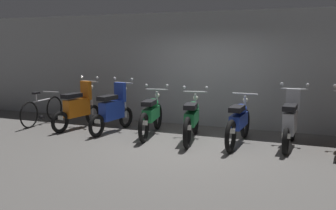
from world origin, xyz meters
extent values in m
plane|color=#565451|center=(0.00, 0.00, 0.00)|extent=(80.00, 80.00, 0.00)
cube|color=gray|center=(0.00, 2.29, 1.46)|extent=(16.00, 0.30, 2.92)
torus|color=black|center=(-2.95, 1.24, 0.27)|extent=(0.18, 0.54, 0.53)
torus|color=black|center=(-3.15, 0.11, 0.27)|extent=(0.18, 0.54, 0.53)
cube|color=orange|center=(-3.05, 0.68, 0.54)|extent=(0.34, 0.76, 0.44)
cube|color=orange|center=(-2.99, 1.02, 0.94)|extent=(0.30, 0.16, 0.48)
cube|color=black|center=(-3.08, 0.52, 0.85)|extent=(0.32, 0.55, 0.10)
cylinder|color=#B7BABF|center=(-2.97, 1.15, 1.16)|extent=(0.56, 0.13, 0.04)
sphere|color=#B7BABF|center=(-3.23, 1.20, 1.26)|extent=(0.07, 0.07, 0.07)
sphere|color=#B7BABF|center=(-2.71, 1.11, 1.26)|extent=(0.07, 0.07, 0.07)
cylinder|color=#B7BABF|center=(-2.96, 1.20, 0.69)|extent=(0.08, 0.15, 0.85)
sphere|color=silver|center=(-2.96, 1.20, 1.01)|extent=(0.12, 0.12, 0.12)
cube|color=white|center=(-3.14, 0.13, 0.36)|extent=(0.16, 0.04, 0.10)
torus|color=black|center=(-1.96, 1.21, 0.27)|extent=(0.16, 0.54, 0.53)
torus|color=black|center=(-2.11, 0.07, 0.27)|extent=(0.16, 0.54, 0.53)
cube|color=#1E389E|center=(-2.03, 0.64, 0.54)|extent=(0.32, 0.76, 0.44)
cube|color=#1E389E|center=(-1.99, 0.99, 0.94)|extent=(0.29, 0.16, 0.48)
cube|color=black|center=(-2.05, 0.48, 0.85)|extent=(0.31, 0.55, 0.10)
cylinder|color=#B7BABF|center=(-1.97, 1.12, 1.16)|extent=(0.56, 0.11, 0.04)
sphere|color=#B7BABF|center=(-2.23, 1.16, 1.26)|extent=(0.07, 0.07, 0.07)
sphere|color=#B7BABF|center=(-1.71, 1.09, 1.26)|extent=(0.07, 0.07, 0.07)
cylinder|color=#B7BABF|center=(-1.96, 1.17, 0.69)|extent=(0.08, 0.15, 0.85)
sphere|color=silver|center=(-1.96, 1.17, 1.01)|extent=(0.12, 0.12, 0.12)
cube|color=white|center=(-2.11, 0.10, 0.36)|extent=(0.16, 0.03, 0.10)
torus|color=black|center=(-1.12, 1.32, 0.33)|extent=(0.19, 0.66, 0.65)
torus|color=black|center=(-0.91, 0.03, 0.33)|extent=(0.19, 0.66, 0.65)
cube|color=#197238|center=(-1.02, 0.67, 0.52)|extent=(0.35, 0.86, 0.28)
ellipsoid|color=#197238|center=(-1.04, 0.83, 0.73)|extent=(0.33, 0.48, 0.22)
cube|color=black|center=(-0.99, 0.49, 0.80)|extent=(0.32, 0.55, 0.10)
cylinder|color=#B7BABF|center=(-1.10, 1.21, 1.02)|extent=(0.56, 0.13, 0.04)
sphere|color=#B7BABF|center=(-1.36, 1.17, 1.12)|extent=(0.07, 0.07, 0.07)
sphere|color=#B7BABF|center=(-0.85, 1.25, 1.12)|extent=(0.07, 0.07, 0.07)
cylinder|color=#B7BABF|center=(-1.11, 1.26, 0.65)|extent=(0.08, 0.17, 0.65)
sphere|color=silver|center=(-1.11, 1.26, 0.87)|extent=(0.12, 0.12, 0.12)
cube|color=white|center=(-0.92, 0.06, 0.43)|extent=(0.16, 0.04, 0.10)
torus|color=black|center=(-0.11, 1.20, 0.33)|extent=(0.19, 0.66, 0.65)
torus|color=black|center=(0.11, -0.08, 0.33)|extent=(0.19, 0.66, 0.65)
cube|color=#197238|center=(0.00, 0.56, 0.52)|extent=(0.35, 0.86, 0.28)
ellipsoid|color=#197238|center=(-0.03, 0.71, 0.73)|extent=(0.33, 0.48, 0.22)
cube|color=black|center=(0.03, 0.38, 0.80)|extent=(0.32, 0.55, 0.10)
cylinder|color=#B7BABF|center=(-0.09, 1.10, 1.02)|extent=(0.56, 0.13, 0.04)
sphere|color=#B7BABF|center=(-0.35, 1.05, 1.12)|extent=(0.07, 0.07, 0.07)
sphere|color=#B7BABF|center=(0.17, 1.14, 1.12)|extent=(0.07, 0.07, 0.07)
cylinder|color=#B7BABF|center=(-0.10, 1.15, 0.65)|extent=(0.08, 0.17, 0.65)
sphere|color=silver|center=(-0.10, 1.15, 0.87)|extent=(0.12, 0.12, 0.12)
cube|color=white|center=(0.10, -0.06, 0.43)|extent=(0.16, 0.04, 0.10)
torus|color=black|center=(1.05, 1.24, 0.33)|extent=(0.12, 0.65, 0.65)
torus|color=black|center=(0.98, -0.05, 0.33)|extent=(0.12, 0.65, 0.65)
cube|color=#1E389E|center=(1.02, 0.59, 0.52)|extent=(0.26, 0.84, 0.28)
ellipsoid|color=#1E389E|center=(1.02, 0.75, 0.73)|extent=(0.28, 0.45, 0.22)
cube|color=black|center=(1.01, 0.41, 0.80)|extent=(0.27, 0.53, 0.10)
cylinder|color=#B7BABF|center=(1.04, 1.14, 1.02)|extent=(0.56, 0.06, 0.04)
cylinder|color=#B7BABF|center=(1.05, 1.19, 0.65)|extent=(0.06, 0.16, 0.65)
sphere|color=silver|center=(1.05, 1.19, 0.87)|extent=(0.12, 0.12, 0.12)
cube|color=white|center=(0.99, -0.03, 0.43)|extent=(0.16, 0.02, 0.10)
torus|color=black|center=(2.07, 1.31, 0.27)|extent=(0.12, 0.53, 0.53)
torus|color=black|center=(2.00, 0.16, 0.27)|extent=(0.12, 0.53, 0.53)
cube|color=#9EA0A8|center=(2.03, 0.73, 0.54)|extent=(0.27, 0.75, 0.44)
cube|color=#9EA0A8|center=(2.06, 1.08, 0.94)|extent=(0.29, 0.14, 0.48)
cube|color=black|center=(2.02, 0.57, 0.85)|extent=(0.27, 0.53, 0.10)
cylinder|color=#B7BABF|center=(2.06, 1.21, 1.16)|extent=(0.56, 0.07, 0.04)
sphere|color=#B7BABF|center=(1.80, 1.23, 1.26)|extent=(0.07, 0.07, 0.07)
sphere|color=#B7BABF|center=(2.32, 1.20, 1.26)|extent=(0.07, 0.07, 0.07)
cylinder|color=#B7BABF|center=(2.07, 1.26, 0.69)|extent=(0.07, 0.15, 0.85)
sphere|color=silver|center=(2.07, 1.26, 1.01)|extent=(0.12, 0.12, 0.12)
cube|color=white|center=(2.00, 0.18, 0.36)|extent=(0.16, 0.02, 0.10)
sphere|color=#B7BABF|center=(2.84, 1.15, 1.26)|extent=(0.07, 0.07, 0.07)
torus|color=black|center=(-4.26, 1.33, 0.34)|extent=(0.07, 0.68, 0.68)
torus|color=black|center=(-4.22, 0.28, 0.34)|extent=(0.07, 0.68, 0.68)
cylinder|color=silver|center=(-4.24, 0.81, 0.64)|extent=(0.07, 0.68, 0.04)
cylinder|color=silver|center=(-4.23, 0.60, 0.74)|extent=(0.03, 0.03, 0.22)
cube|color=black|center=(-4.23, 0.60, 0.86)|extent=(0.11, 0.22, 0.05)
cylinder|color=#B7BABF|center=(-4.26, 1.21, 0.82)|extent=(0.50, 0.05, 0.03)
cylinder|color=black|center=(-4.24, 0.75, 0.19)|extent=(0.12, 0.11, 0.10)
camera|label=1|loc=(2.35, -6.97, 2.03)|focal=39.31mm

